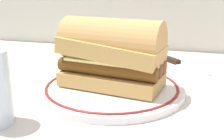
% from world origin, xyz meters
% --- Properties ---
extents(ground_plane, '(1.50, 1.50, 0.00)m').
position_xyz_m(ground_plane, '(0.00, 0.00, 0.00)').
color(ground_plane, beige).
extents(plate, '(0.28, 0.28, 0.01)m').
position_xyz_m(plate, '(-0.03, -0.02, 0.01)').
color(plate, white).
rests_on(plate, ground_plane).
extents(sausage_sandwich, '(0.20, 0.13, 0.13)m').
position_xyz_m(sausage_sandwich, '(-0.03, -0.02, 0.08)').
color(sausage_sandwich, tan).
rests_on(sausage_sandwich, plate).
extents(butter_knife, '(0.12, 0.13, 0.01)m').
position_xyz_m(butter_knife, '(0.10, 0.20, 0.00)').
color(butter_knife, silver).
rests_on(butter_knife, ground_plane).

